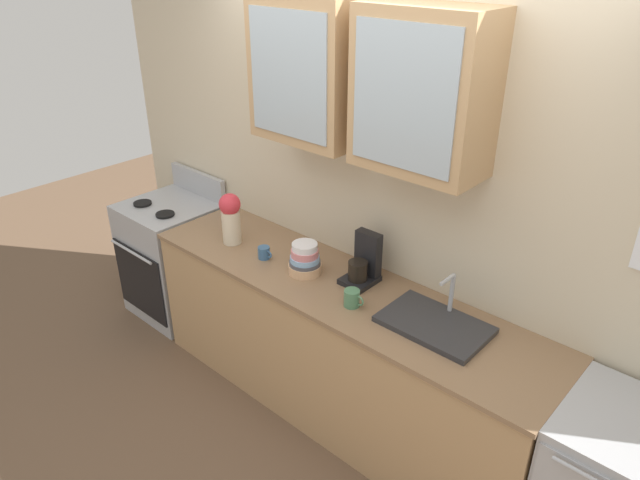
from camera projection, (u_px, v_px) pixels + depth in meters
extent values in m
plane|color=brown|center=(336.00, 405.00, 3.68)|extent=(10.00, 10.00, 0.00)
cube|color=beige|center=(382.00, 187.00, 3.29)|extent=(4.55, 0.10, 2.74)
cube|color=tan|center=(310.00, 70.00, 3.07)|extent=(0.63, 0.32, 0.75)
cube|color=#9EADB7|center=(287.00, 75.00, 2.96)|extent=(0.53, 0.01, 0.64)
cube|color=tan|center=(424.00, 92.00, 2.65)|extent=(0.63, 0.32, 0.75)
cube|color=#9EADB7|center=(403.00, 98.00, 2.54)|extent=(0.53, 0.01, 0.64)
cube|color=tan|center=(337.00, 351.00, 3.48)|extent=(2.57, 0.62, 0.86)
cube|color=#8C6B4C|center=(338.00, 287.00, 3.28)|extent=(2.59, 0.64, 0.03)
cube|color=#ADAFB5|center=(174.00, 258.00, 4.45)|extent=(0.63, 0.62, 0.89)
cube|color=black|center=(140.00, 282.00, 4.28)|extent=(0.58, 0.01, 0.53)
cylinder|color=#ADAFB5|center=(131.00, 252.00, 4.14)|extent=(0.50, 0.02, 0.02)
cube|color=#ADAFB5|center=(198.00, 183.00, 4.40)|extent=(0.60, 0.04, 0.18)
cylinder|color=black|center=(143.00, 203.00, 4.25)|extent=(0.13, 0.13, 0.02)
cylinder|color=black|center=(165.00, 214.00, 4.08)|extent=(0.13, 0.13, 0.02)
cube|color=#2D2D30|center=(434.00, 324.00, 2.92)|extent=(0.53, 0.34, 0.03)
cylinder|color=#ADAFB5|center=(452.00, 293.00, 2.95)|extent=(0.02, 0.02, 0.21)
cylinder|color=#ADAFB5|center=(448.00, 279.00, 2.86)|extent=(0.02, 0.12, 0.02)
cylinder|color=#E0AD7F|center=(305.00, 268.00, 3.39)|extent=(0.19, 0.19, 0.05)
cylinder|color=#4C4C54|center=(305.00, 263.00, 3.37)|extent=(0.18, 0.18, 0.04)
cylinder|color=#8CB7E0|center=(305.00, 259.00, 3.36)|extent=(0.17, 0.17, 0.04)
cylinder|color=#D87F84|center=(305.00, 254.00, 3.34)|extent=(0.16, 0.16, 0.05)
cylinder|color=white|center=(305.00, 248.00, 3.33)|extent=(0.15, 0.15, 0.05)
cylinder|color=beige|center=(231.00, 227.00, 3.68)|extent=(0.12, 0.12, 0.22)
sphere|color=#D8333F|center=(230.00, 204.00, 3.61)|extent=(0.14, 0.14, 0.14)
cylinder|color=#4C7F59|center=(352.00, 298.00, 3.07)|extent=(0.08, 0.08, 0.09)
torus|color=#4C7F59|center=(359.00, 301.00, 3.04)|extent=(0.06, 0.01, 0.06)
cylinder|color=#38608C|center=(264.00, 253.00, 3.53)|extent=(0.07, 0.07, 0.08)
torus|color=#38608C|center=(269.00, 254.00, 3.50)|extent=(0.05, 0.01, 0.05)
cube|color=black|center=(360.00, 280.00, 3.29)|extent=(0.17, 0.20, 0.03)
cylinder|color=black|center=(358.00, 271.00, 3.25)|extent=(0.11, 0.11, 0.11)
cube|color=black|center=(368.00, 253.00, 3.27)|extent=(0.15, 0.06, 0.26)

